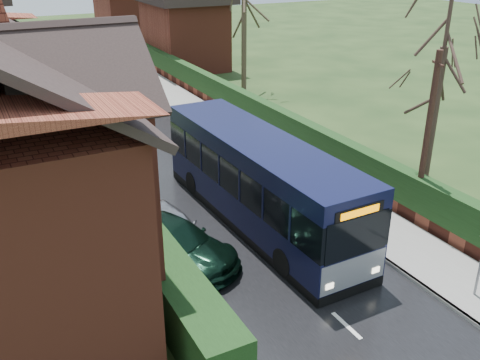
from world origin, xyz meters
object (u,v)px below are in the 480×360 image
bus (260,182)px  car_green (173,243)px  telegraph_pole (426,141)px  car_silver (167,229)px

bus → car_green: size_ratio=2.24×
telegraph_pole → car_green: bearing=-166.6°
car_silver → car_green: bearing=-107.6°
car_green → telegraph_pole: size_ratio=0.76×
bus → car_green: 3.95m
bus → car_green: (-3.70, -1.05, -0.90)m
car_green → car_silver: bearing=58.4°
telegraph_pole → bus: bearing=175.8°
bus → car_silver: size_ratio=2.49×
bus → telegraph_pole: telegraph_pole is taller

